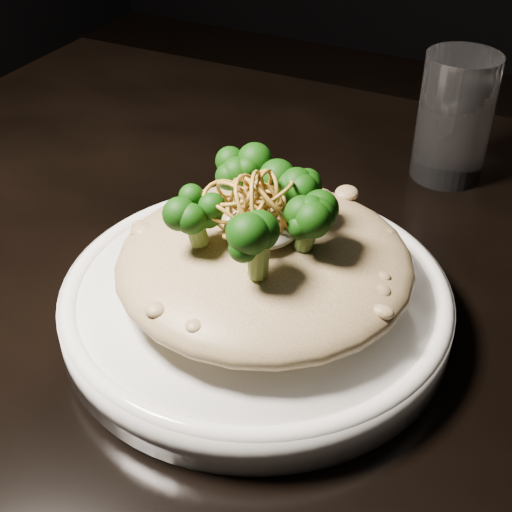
# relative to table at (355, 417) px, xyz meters

# --- Properties ---
(table) EXTENTS (1.10, 0.80, 0.75)m
(table) POSITION_rel_table_xyz_m (0.00, 0.00, 0.00)
(table) COLOR black
(table) RESTS_ON ground
(plate) EXTENTS (0.27, 0.27, 0.03)m
(plate) POSITION_rel_table_xyz_m (-0.08, -0.02, 0.10)
(plate) COLOR white
(plate) RESTS_ON table
(risotto) EXTENTS (0.20, 0.20, 0.04)m
(risotto) POSITION_rel_table_xyz_m (-0.07, -0.01, 0.13)
(risotto) COLOR brown
(risotto) RESTS_ON plate
(broccoli) EXTENTS (0.13, 0.13, 0.05)m
(broccoli) POSITION_rel_table_xyz_m (-0.08, -0.02, 0.18)
(broccoli) COLOR black
(broccoli) RESTS_ON risotto
(cheese) EXTENTS (0.05, 0.05, 0.01)m
(cheese) POSITION_rel_table_xyz_m (-0.07, -0.02, 0.16)
(cheese) COLOR white
(cheese) RESTS_ON risotto
(shallots) EXTENTS (0.06, 0.06, 0.04)m
(shallots) POSITION_rel_table_xyz_m (-0.08, -0.02, 0.19)
(shallots) COLOR brown
(shallots) RESTS_ON cheese
(drinking_glass) EXTENTS (0.09, 0.09, 0.12)m
(drinking_glass) POSITION_rel_table_xyz_m (-0.01, 0.25, 0.14)
(drinking_glass) COLOR white
(drinking_glass) RESTS_ON table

